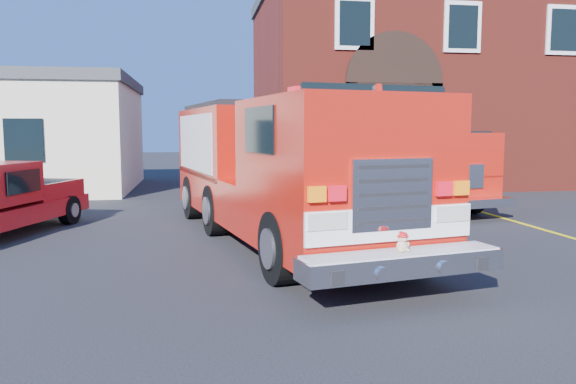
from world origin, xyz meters
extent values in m
plane|color=black|center=(0.00, 0.00, 0.00)|extent=(100.00, 100.00, 0.00)
cube|color=yellow|center=(6.50, 1.00, 0.00)|extent=(0.12, 3.00, 0.01)
cube|color=yellow|center=(6.50, 4.00, 0.00)|extent=(0.12, 3.00, 0.01)
cube|color=yellow|center=(6.50, 7.00, 0.00)|extent=(0.12, 3.00, 0.01)
cube|color=maroon|center=(9.00, 14.00, 4.00)|extent=(15.00, 10.00, 8.00)
cube|color=black|center=(5.50, 8.98, 2.00)|extent=(3.60, 0.12, 4.00)
cylinder|color=black|center=(5.50, 8.98, 4.00)|extent=(3.60, 0.12, 3.60)
cube|color=black|center=(4.00, 8.95, 6.00)|extent=(1.40, 0.10, 1.80)
cube|color=black|center=(8.00, 8.95, 6.00)|extent=(1.40, 0.10, 1.80)
cube|color=black|center=(12.00, 8.95, 6.00)|extent=(1.40, 0.10, 1.80)
cube|color=beige|center=(-9.00, 13.00, 2.00)|extent=(10.00, 8.00, 4.00)
cube|color=black|center=(-7.00, 8.97, 2.00)|extent=(1.20, 0.10, 1.40)
cylinder|color=black|center=(-0.28, -2.13, 0.56)|extent=(0.57, 1.16, 1.11)
cylinder|color=black|center=(1.91, -1.70, 0.56)|extent=(0.57, 1.16, 1.11)
cube|color=#B0160C|center=(0.18, 1.26, 0.86)|extent=(4.28, 9.44, 0.91)
cube|color=#B0160C|center=(-0.28, 3.55, 2.03)|extent=(3.36, 4.87, 1.62)
cube|color=#B0160C|center=(0.76, -1.62, 2.08)|extent=(3.12, 3.68, 1.52)
cube|color=black|center=(1.01, -2.86, 2.48)|extent=(2.20, 0.52, 0.95)
cube|color=red|center=(0.76, -1.62, 2.92)|extent=(1.66, 0.66, 0.14)
cube|color=white|center=(1.08, -3.23, 1.06)|extent=(2.50, 0.56, 0.45)
cube|color=silver|center=(1.08, -3.24, 1.47)|extent=(1.20, 0.30, 0.95)
cube|color=silver|center=(1.14, -3.51, 0.59)|extent=(2.89, 1.10, 0.28)
cube|color=#B7B7BF|center=(-1.53, 3.30, 2.03)|extent=(0.76, 3.59, 1.32)
cube|color=#B7B7BF|center=(0.97, 3.80, 2.03)|extent=(0.76, 3.59, 1.32)
sphere|color=#D5B088|center=(1.14, -3.51, 0.82)|extent=(0.18, 0.18, 0.16)
sphere|color=#D5B088|center=(1.14, -3.51, 0.93)|extent=(0.15, 0.15, 0.13)
sphere|color=#D5B088|center=(1.09, -3.51, 0.98)|extent=(0.06, 0.06, 0.05)
sphere|color=#D5B088|center=(1.18, -3.49, 0.98)|extent=(0.06, 0.06, 0.05)
ellipsoid|color=red|center=(1.14, -3.51, 0.97)|extent=(0.15, 0.15, 0.07)
cylinder|color=red|center=(1.14, -3.52, 0.95)|extent=(0.18, 0.18, 0.01)
cube|color=#A61317|center=(-5.44, 4.13, 0.84)|extent=(2.10, 2.25, 0.48)
cylinder|color=black|center=(4.17, 3.77, 0.49)|extent=(0.50, 1.02, 0.97)
cylinder|color=black|center=(6.07, 4.16, 0.49)|extent=(0.50, 1.02, 0.97)
cube|color=#B0160C|center=(4.62, 6.39, 0.75)|extent=(3.59, 7.37, 0.80)
cube|color=#B0160C|center=(4.36, 7.69, 1.77)|extent=(3.06, 4.78, 1.33)
cube|color=#B0160C|center=(5.12, 3.97, 1.68)|extent=(2.59, 2.52, 1.15)
cube|color=#B7B7BF|center=(3.27, 7.47, 1.68)|extent=(0.78, 3.64, 1.50)
cube|color=#B7B7BF|center=(5.45, 7.92, 1.68)|extent=(0.78, 3.64, 1.50)
cube|color=silver|center=(5.38, 2.71, 0.49)|extent=(2.42, 0.87, 0.22)
camera|label=1|loc=(-1.50, -10.36, 2.33)|focal=35.00mm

